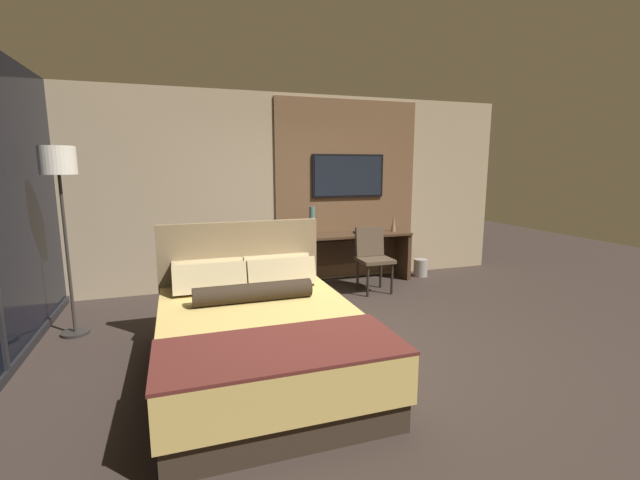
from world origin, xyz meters
name	(u,v)px	position (x,y,z in m)	size (l,w,h in m)	color
ground_plane	(353,350)	(0.00, 0.00, 0.00)	(16.00, 16.00, 0.00)	#332823
wall_back_tv_panel	(294,191)	(0.13, 2.59, 1.40)	(7.20, 0.09, 2.80)	tan
bed	(259,334)	(-0.94, -0.16, 0.34)	(1.66, 2.25, 1.19)	#33281E
desk	(352,249)	(0.97, 2.33, 0.51)	(1.77, 0.48, 0.75)	#422D1E
tv	(348,176)	(0.97, 2.52, 1.61)	(1.16, 0.04, 0.65)	black
desk_chair	(372,253)	(1.05, 1.77, 0.55)	(0.46, 0.46, 0.91)	#4C3D2D
floor_lamp	(59,177)	(-2.65, 1.30, 1.66)	(0.34, 0.34, 1.96)	#282623
vase_tall	(312,221)	(0.31, 2.28, 0.97)	(0.09, 0.09, 0.43)	#4C706B
vase_short	(393,223)	(1.66, 2.31, 0.88)	(0.08, 0.08, 0.26)	#846647
book	(361,232)	(1.10, 2.29, 0.77)	(0.23, 0.16, 0.03)	#332D28
waste_bin	(421,268)	(2.14, 2.25, 0.14)	(0.22, 0.22, 0.28)	gray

